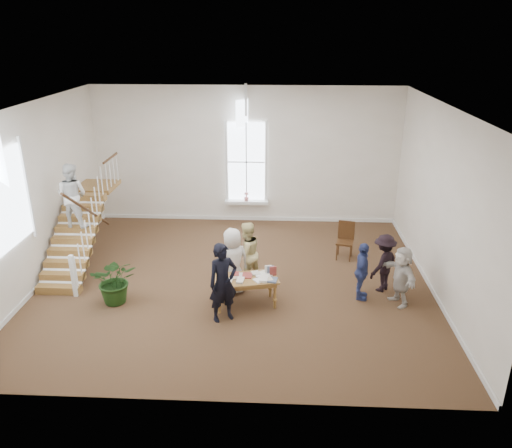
# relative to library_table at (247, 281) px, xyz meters

# --- Properties ---
(ground) EXTENTS (10.00, 10.00, 0.00)m
(ground) POSITION_rel_library_table_xyz_m (-0.37, 1.15, -0.63)
(ground) COLOR #452C1B
(ground) RESTS_ON ground
(room_shell) EXTENTS (10.49, 10.00, 10.00)m
(room_shell) POSITION_rel_library_table_xyz_m (-0.37, 5.54, -0.23)
(room_shell) COLOR silver
(room_shell) RESTS_ON ground
(staircase) EXTENTS (1.10, 4.10, 2.92)m
(staircase) POSITION_rel_library_table_xyz_m (-4.72, 1.90, 0.99)
(staircase) COLOR brown
(staircase) RESTS_ON ground
(library_table) EXTENTS (1.64, 1.07, 0.77)m
(library_table) POSITION_rel_library_table_xyz_m (0.00, 0.00, 0.00)
(library_table) COLOR brown
(library_table) RESTS_ON ground
(police_officer) EXTENTS (0.80, 0.72, 1.85)m
(police_officer) POSITION_rel_library_table_xyz_m (-0.48, -0.65, 0.29)
(police_officer) COLOR black
(police_officer) RESTS_ON ground
(elderly_woman) EXTENTS (0.98, 0.87, 1.69)m
(elderly_woman) POSITION_rel_library_table_xyz_m (-0.38, 0.60, 0.22)
(elderly_woman) COLOR silver
(elderly_woman) RESTS_ON ground
(person_yellow) EXTENTS (1.02, 1.00, 1.66)m
(person_yellow) POSITION_rel_library_table_xyz_m (-0.08, 1.10, 0.20)
(person_yellow) COLOR beige
(person_yellow) RESTS_ON ground
(woman_cluster_a) EXTENTS (0.51, 0.90, 1.46)m
(woman_cluster_a) POSITION_rel_library_table_xyz_m (2.74, 0.44, 0.10)
(woman_cluster_a) COLOR navy
(woman_cluster_a) RESTS_ON ground
(woman_cluster_b) EXTENTS (1.06, 1.09, 1.50)m
(woman_cluster_b) POSITION_rel_library_table_xyz_m (3.34, 0.89, 0.12)
(woman_cluster_b) COLOR black
(woman_cluster_b) RESTS_ON ground
(woman_cluster_c) EXTENTS (0.87, 1.42, 1.46)m
(woman_cluster_c) POSITION_rel_library_table_xyz_m (3.63, 0.24, 0.10)
(woman_cluster_c) COLOR beige
(woman_cluster_c) RESTS_ON ground
(floor_plant) EXTENTS (1.22, 1.11, 1.18)m
(floor_plant) POSITION_rel_library_table_xyz_m (-3.13, -0.02, -0.04)
(floor_plant) COLOR #193711
(floor_plant) RESTS_ON ground
(side_chair) EXTENTS (0.56, 0.56, 1.07)m
(side_chair) POSITION_rel_library_table_xyz_m (2.63, 2.79, -0.03)
(side_chair) COLOR #351D0E
(side_chair) RESTS_ON ground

